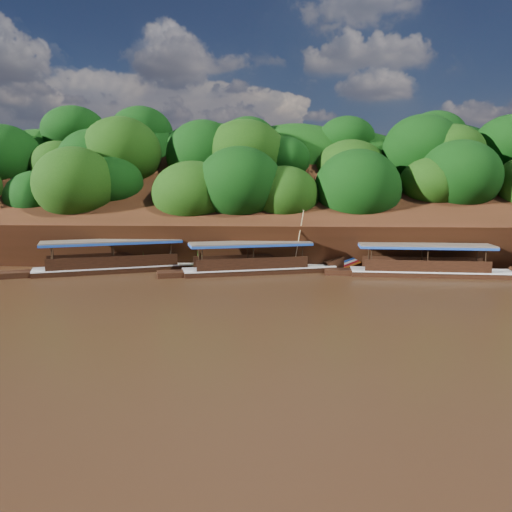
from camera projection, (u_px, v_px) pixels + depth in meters
The scene contains 6 objects.
ground at pixel (285, 294), 32.08m from camera, with size 160.00×160.00×0.00m, color black.
riverbank at pixel (286, 233), 54.28m from camera, with size 120.00×30.06×19.40m.
boat_0 at pixel (445, 269), 38.48m from camera, with size 15.27×3.37×6.53m.
boat_1 at pixel (269, 266), 40.11m from camera, with size 14.46×6.23×5.51m.
boat_2 at pixel (135, 264), 41.01m from camera, with size 16.04×8.34×6.78m.
reeds at pixel (249, 259), 41.66m from camera, with size 50.49×2.56×2.16m.
Camera 1 is at (0.02, -31.48, 6.90)m, focal length 35.00 mm.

